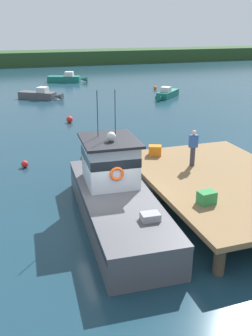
{
  "coord_description": "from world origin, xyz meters",
  "views": [
    {
      "loc": [
        -3.47,
        -12.27,
        7.13
      ],
      "look_at": [
        1.2,
        1.84,
        1.4
      ],
      "focal_mm": 40.06,
      "sensor_mm": 36.0,
      "label": 1
    }
  ],
  "objects": [
    {
      "name": "moored_boat_outer_mooring",
      "position": [
        0.23,
        26.68,
        0.41
      ],
      "size": [
        4.39,
        3.43,
        1.19
      ],
      "color": "#4C4C51",
      "rests_on": "ground"
    },
    {
      "name": "dock",
      "position": [
        4.8,
        0.0,
        1.07
      ],
      "size": [
        6.0,
        9.0,
        1.2
      ],
      "color": "#4C3D2D",
      "rests_on": "ground"
    },
    {
      "name": "main_fishing_boat",
      "position": [
        0.23,
        0.41,
        1.01
      ],
      "size": [
        2.99,
        9.89,
        4.8
      ],
      "color": "#4C4C51",
      "rests_on": "ground"
    },
    {
      "name": "mooring_buoy_inshore",
      "position": [
        1.28,
        15.97,
        0.24
      ],
      "size": [
        0.49,
        0.49,
        0.49
      ],
      "primitive_type": "sphere",
      "color": "red",
      "rests_on": "ground"
    },
    {
      "name": "deckhand_by_the_boat",
      "position": [
        4.27,
        1.71,
        2.06
      ],
      "size": [
        0.36,
        0.22,
        1.63
      ],
      "color": "#383842",
      "rests_on": "dock"
    },
    {
      "name": "crate_single_far",
      "position": [
        3.23,
        3.54,
        1.44
      ],
      "size": [
        0.72,
        0.64,
        0.48
      ],
      "primitive_type": "cube",
      "rotation": [
        0.0,
        0.0,
        -0.39
      ],
      "color": "orange",
      "rests_on": "dock"
    },
    {
      "name": "crate_single_by_cleat",
      "position": [
        2.96,
        -1.86,
        1.43
      ],
      "size": [
        0.64,
        0.5,
        0.45
      ],
      "primitive_type": "cube",
      "rotation": [
        0.0,
        0.0,
        0.11
      ],
      "color": "#2D8442",
      "rests_on": "dock"
    },
    {
      "name": "far_shoreline",
      "position": [
        0.0,
        62.0,
        1.2
      ],
      "size": [
        120.0,
        8.0,
        2.4
      ],
      "primitive_type": "cube",
      "color": "#284723",
      "rests_on": "ground"
    },
    {
      "name": "moored_boat_far_left",
      "position": [
        4.86,
        37.64,
        0.45
      ],
      "size": [
        5.24,
        2.75,
        1.32
      ],
      "color": "#196B5B",
      "rests_on": "ground"
    },
    {
      "name": "mooring_buoy_channel_marker",
      "position": [
        13.56,
        28.39,
        0.21
      ],
      "size": [
        0.42,
        0.42,
        0.42
      ],
      "primitive_type": "sphere",
      "color": "#EA5B19",
      "rests_on": "ground"
    },
    {
      "name": "moored_boat_off_the_point",
      "position": [
        12.74,
        23.28,
        0.39
      ],
      "size": [
        3.81,
        3.73,
        1.13
      ],
      "color": "#196B5B",
      "rests_on": "ground"
    },
    {
      "name": "ground_plane",
      "position": [
        0.0,
        0.0,
        0.0
      ],
      "size": [
        200.0,
        200.0,
        0.0
      ],
      "primitive_type": "plane",
      "color": "#193847"
    },
    {
      "name": "mooring_buoy_outer",
      "position": [
        -2.73,
        7.07,
        0.19
      ],
      "size": [
        0.38,
        0.38,
        0.38
      ],
      "primitive_type": "sphere",
      "color": "red",
      "rests_on": "ground"
    }
  ]
}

